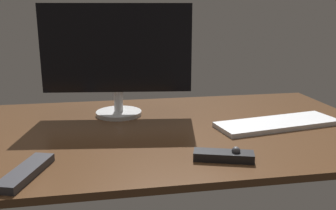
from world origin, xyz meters
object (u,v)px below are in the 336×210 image
object	(u,v)px
monitor	(117,54)
tv_remote	(26,172)
media_remote	(224,156)
keyboard	(277,123)

from	to	relation	value
monitor	tv_remote	size ratio (longest dim) A/B	2.75
media_remote	monitor	bearing A→B (deg)	135.26
monitor	tv_remote	distance (cm)	59.19
media_remote	keyboard	bearing A→B (deg)	60.40
monitor	keyboard	distance (cm)	61.61
keyboard	media_remote	world-z (taller)	media_remote
monitor	tv_remote	xyz separation A→B (cm)	(-24.52, -49.24, -21.86)
monitor	keyboard	xyz separation A→B (cm)	(52.71, -23.03, -22.07)
tv_remote	monitor	bearing A→B (deg)	-7.55
monitor	media_remote	bearing A→B (deg)	-55.08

